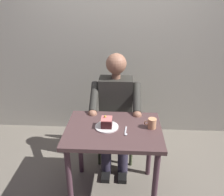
{
  "coord_description": "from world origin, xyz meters",
  "views": [
    {
      "loc": [
        -0.09,
        1.8,
        1.83
      ],
      "look_at": [
        0.02,
        -0.1,
        0.98
      ],
      "focal_mm": 37.88,
      "sensor_mm": 36.0,
      "label": 1
    }
  ],
  "objects_px": {
    "chair": "(116,117)",
    "cake_slice": "(107,122)",
    "dining_table": "(113,139)",
    "seated_person": "(116,110)",
    "coffee_cup": "(152,123)",
    "dessert_spoon": "(126,132)"
  },
  "relations": [
    {
      "from": "coffee_cup",
      "to": "dessert_spoon",
      "type": "distance_m",
      "value": 0.25
    },
    {
      "from": "dining_table",
      "to": "cake_slice",
      "type": "distance_m",
      "value": 0.18
    },
    {
      "from": "chair",
      "to": "cake_slice",
      "type": "relative_size",
      "value": 8.25
    },
    {
      "from": "dining_table",
      "to": "coffee_cup",
      "type": "relative_size",
      "value": 7.83
    },
    {
      "from": "chair",
      "to": "cake_slice",
      "type": "height_order",
      "value": "chair"
    },
    {
      "from": "chair",
      "to": "seated_person",
      "type": "bearing_deg",
      "value": 90.0
    },
    {
      "from": "seated_person",
      "to": "dessert_spoon",
      "type": "height_order",
      "value": "seated_person"
    },
    {
      "from": "dining_table",
      "to": "chair",
      "type": "bearing_deg",
      "value": -90.0
    },
    {
      "from": "chair",
      "to": "cake_slice",
      "type": "xyz_separation_m",
      "value": [
        0.06,
        0.64,
        0.3
      ]
    },
    {
      "from": "dining_table",
      "to": "chair",
      "type": "distance_m",
      "value": 0.66
    },
    {
      "from": "seated_person",
      "to": "cake_slice",
      "type": "height_order",
      "value": "seated_person"
    },
    {
      "from": "dining_table",
      "to": "cake_slice",
      "type": "relative_size",
      "value": 7.96
    },
    {
      "from": "dessert_spoon",
      "to": "dining_table",
      "type": "bearing_deg",
      "value": -30.29
    },
    {
      "from": "chair",
      "to": "dessert_spoon",
      "type": "bearing_deg",
      "value": 98.69
    },
    {
      "from": "coffee_cup",
      "to": "dessert_spoon",
      "type": "bearing_deg",
      "value": 21.38
    },
    {
      "from": "seated_person",
      "to": "chair",
      "type": "bearing_deg",
      "value": -90.0
    },
    {
      "from": "seated_person",
      "to": "cake_slice",
      "type": "xyz_separation_m",
      "value": [
        0.06,
        0.47,
        0.12
      ]
    },
    {
      "from": "chair",
      "to": "seated_person",
      "type": "xyz_separation_m",
      "value": [
        0.0,
        0.17,
        0.18
      ]
    },
    {
      "from": "seated_person",
      "to": "coffee_cup",
      "type": "bearing_deg",
      "value": 126.51
    },
    {
      "from": "dining_table",
      "to": "dessert_spoon",
      "type": "xyz_separation_m",
      "value": [
        -0.11,
        0.06,
        0.12
      ]
    },
    {
      "from": "dining_table",
      "to": "seated_person",
      "type": "distance_m",
      "value": 0.48
    },
    {
      "from": "cake_slice",
      "to": "dessert_spoon",
      "type": "bearing_deg",
      "value": 155.26
    }
  ]
}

